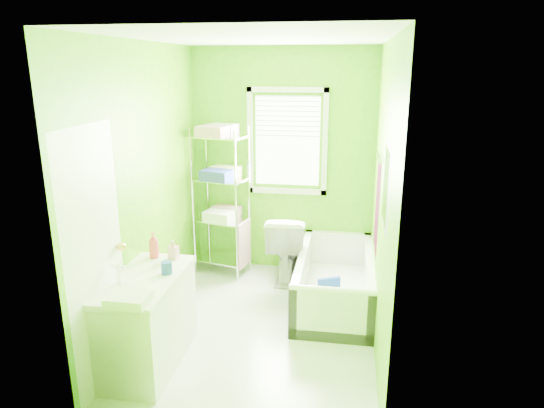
% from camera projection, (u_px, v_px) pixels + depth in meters
% --- Properties ---
extents(ground, '(2.90, 2.90, 0.00)m').
position_uv_depth(ground, '(261.00, 326.00, 4.61)').
color(ground, silver).
rests_on(ground, ground).
extents(room_envelope, '(2.14, 2.94, 2.62)m').
position_uv_depth(room_envelope, '(260.00, 167.00, 4.18)').
color(room_envelope, '#55A708').
rests_on(room_envelope, ground).
extents(window, '(0.92, 0.05, 1.22)m').
position_uv_depth(window, '(287.00, 136.00, 5.51)').
color(window, white).
rests_on(window, ground).
extents(door, '(0.09, 0.80, 2.00)m').
position_uv_depth(door, '(96.00, 262.00, 3.55)').
color(door, white).
rests_on(door, ground).
extents(right_wall_decor, '(0.04, 1.48, 1.17)m').
position_uv_depth(right_wall_decor, '(381.00, 197.00, 4.07)').
color(right_wall_decor, '#3D0719').
rests_on(right_wall_decor, ground).
extents(bathtub, '(0.77, 1.64, 0.53)m').
position_uv_depth(bathtub, '(335.00, 287.00, 5.04)').
color(bathtub, white).
rests_on(bathtub, ground).
extents(toilet, '(0.47, 0.78, 0.78)m').
position_uv_depth(toilet, '(287.00, 246.00, 5.56)').
color(toilet, white).
rests_on(toilet, ground).
extents(vanity, '(0.53, 1.07, 1.00)m').
position_uv_depth(vanity, '(147.00, 318.00, 3.93)').
color(vanity, white).
rests_on(vanity, ground).
extents(wire_shelf_unit, '(0.65, 0.53, 1.75)m').
position_uv_depth(wire_shelf_unit, '(222.00, 184.00, 5.55)').
color(wire_shelf_unit, silver).
rests_on(wire_shelf_unit, ground).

